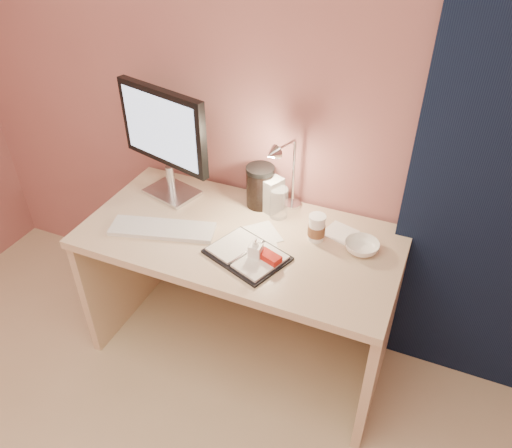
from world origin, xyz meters
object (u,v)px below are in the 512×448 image
at_px(keyboard, 163,229).
at_px(lotion_bottle, 256,249).
at_px(monitor, 165,134).
at_px(dark_jar, 260,188).
at_px(coffee_cup, 317,228).
at_px(product_box, 269,193).
at_px(planner, 249,255).
at_px(desk_lamp, 295,174).
at_px(bowl, 362,247).
at_px(clear_cup, 279,203).
at_px(desk, 248,264).

height_order(keyboard, lotion_bottle, lotion_bottle).
bearing_deg(monitor, dark_jar, 26.06).
bearing_deg(coffee_cup, product_box, 153.13).
relative_size(planner, desk_lamp, 1.03).
bearing_deg(dark_jar, lotion_bottle, -69.86).
relative_size(coffee_cup, desk_lamp, 0.33).
relative_size(keyboard, bowl, 3.19).
bearing_deg(clear_cup, planner, -91.05).
distance_m(clear_cup, product_box, 0.08).
relative_size(keyboard, clear_cup, 3.18).
bearing_deg(monitor, desk, 3.24).
relative_size(lotion_bottle, product_box, 0.67).
distance_m(keyboard, dark_jar, 0.49).
relative_size(planner, bowl, 2.60).
xyz_separation_m(monitor, keyboard, (0.12, -0.28, -0.31)).
bearing_deg(product_box, dark_jar, -169.25).
relative_size(monitor, clear_cup, 3.71).
distance_m(keyboard, coffee_cup, 0.68).
bearing_deg(dark_jar, coffee_cup, -24.80).
bearing_deg(monitor, lotion_bottle, -12.12).
distance_m(monitor, coffee_cup, 0.81).
height_order(bowl, dark_jar, dark_jar).
distance_m(product_box, desk_lamp, 0.19).
bearing_deg(monitor, product_box, 23.68).
xyz_separation_m(bowl, desk_lamp, (-0.35, 0.12, 0.21)).
height_order(planner, desk_lamp, desk_lamp).
height_order(bowl, lotion_bottle, lotion_bottle).
xyz_separation_m(desk, dark_jar, (-0.01, 0.18, 0.32)).
distance_m(lotion_bottle, desk_lamp, 0.39).
bearing_deg(bowl, keyboard, -166.39).
bearing_deg(lotion_bottle, bowl, 30.23).
relative_size(clear_cup, product_box, 0.87).
xyz_separation_m(keyboard, planner, (0.43, -0.01, 0.00)).
bearing_deg(desk_lamp, planner, -80.61).
height_order(coffee_cup, dark_jar, dark_jar).
bearing_deg(bowl, clear_cup, 165.91).
height_order(monitor, dark_jar, monitor).
bearing_deg(clear_cup, bowl, -14.09).
xyz_separation_m(desk, bowl, (0.52, 0.02, 0.25)).
height_order(monitor, planner, monitor).
relative_size(dark_jar, desk_lamp, 0.50).
distance_m(clear_cup, desk_lamp, 0.17).
bearing_deg(clear_cup, monitor, -176.80).
distance_m(desk, desk_lamp, 0.51).
height_order(desk, dark_jar, dark_jar).
distance_m(monitor, clear_cup, 0.60).
relative_size(coffee_cup, clear_cup, 0.84).
xyz_separation_m(desk, desk_lamp, (0.16, 0.15, 0.46)).
bearing_deg(dark_jar, planner, -74.07).
distance_m(planner, bowl, 0.47).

